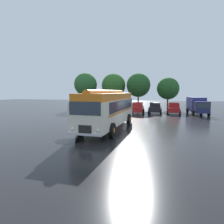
# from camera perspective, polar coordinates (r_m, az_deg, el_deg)

# --- Properties ---
(ground_plane) EXTENTS (120.00, 120.00, 0.00)m
(ground_plane) POSITION_cam_1_polar(r_m,az_deg,el_deg) (17.35, 0.97, -5.29)
(ground_plane) COLOR black
(vintage_bus) EXTENTS (3.21, 10.23, 3.49)m
(vintage_bus) POSITION_cam_1_polar(r_m,az_deg,el_deg) (17.64, -1.16, 1.11)
(vintage_bus) COLOR silver
(vintage_bus) RESTS_ON ground
(car_near_left) EXTENTS (2.02, 4.23, 1.66)m
(car_near_left) POSITION_cam_1_polar(r_m,az_deg,el_deg) (32.53, 2.43, 1.42)
(car_near_left) COLOR maroon
(car_near_left) RESTS_ON ground
(car_mid_left) EXTENTS (2.07, 4.26, 1.66)m
(car_mid_left) POSITION_cam_1_polar(r_m,az_deg,el_deg) (31.18, 7.34, 1.19)
(car_mid_left) COLOR maroon
(car_mid_left) RESTS_ON ground
(car_mid_right) EXTENTS (2.04, 4.24, 1.66)m
(car_mid_right) POSITION_cam_1_polar(r_m,az_deg,el_deg) (31.70, 12.21, 1.18)
(car_mid_right) COLOR black
(car_mid_right) RESTS_ON ground
(car_far_right) EXTENTS (2.14, 4.29, 1.66)m
(car_far_right) POSITION_cam_1_polar(r_m,az_deg,el_deg) (31.69, 17.27, 1.05)
(car_far_right) COLOR maroon
(car_far_right) RESTS_ON ground
(box_van) EXTENTS (2.71, 5.91, 2.50)m
(box_van) POSITION_cam_1_polar(r_m,az_deg,el_deg) (32.38, 23.13, 1.85)
(box_van) COLOR navy
(box_van) RESTS_ON ground
(tree_far_left) EXTENTS (4.47, 4.47, 7.00)m
(tree_far_left) POSITION_cam_1_polar(r_m,az_deg,el_deg) (39.69, -7.57, 7.95)
(tree_far_left) COLOR #4C3823
(tree_far_left) RESTS_ON ground
(tree_left_of_centre) EXTENTS (4.60, 4.60, 6.86)m
(tree_left_of_centre) POSITION_cam_1_polar(r_m,az_deg,el_deg) (39.08, 0.52, 7.66)
(tree_left_of_centre) COLOR #4C3823
(tree_left_of_centre) RESTS_ON ground
(tree_centre) EXTENTS (4.46, 4.46, 6.80)m
(tree_centre) POSITION_cam_1_polar(r_m,az_deg,el_deg) (38.23, 7.59, 7.57)
(tree_centre) COLOR #4C3823
(tree_centre) RESTS_ON ground
(tree_right_of_centre) EXTENTS (4.08, 4.08, 5.98)m
(tree_right_of_centre) POSITION_cam_1_polar(r_m,az_deg,el_deg) (38.65, 15.80, 6.42)
(tree_right_of_centre) COLOR #4C3823
(tree_right_of_centre) RESTS_ON ground
(puddle_patch) EXTENTS (1.69, 1.69, 0.01)m
(puddle_patch) POSITION_cam_1_polar(r_m,az_deg,el_deg) (13.97, -12.53, -8.15)
(puddle_patch) COLOR black
(puddle_patch) RESTS_ON ground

